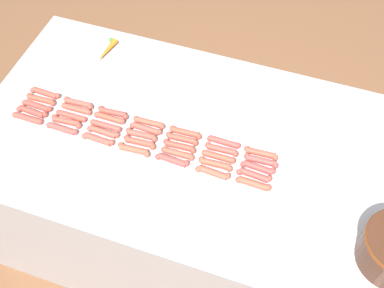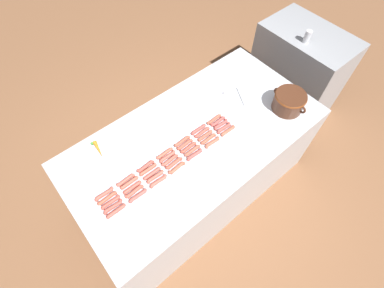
{
  "view_description": "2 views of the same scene",
  "coord_description": "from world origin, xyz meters",
  "px_view_note": "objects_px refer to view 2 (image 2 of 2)",
  "views": [
    {
      "loc": [
        1.18,
        0.32,
        2.62
      ],
      "look_at": [
        0.07,
        -0.06,
        0.98
      ],
      "focal_mm": 45.08,
      "sensor_mm": 36.0,
      "label": 1
    },
    {
      "loc": [
        0.96,
        -0.84,
        2.76
      ],
      "look_at": [
        0.07,
        -0.1,
        0.98
      ],
      "focal_mm": 26.03,
      "sensor_mm": 36.0,
      "label": 2
    }
  ],
  "objects_px": {
    "hot_dog_2": "(146,166)",
    "hot_dog_34": "(228,131)",
    "bean_pot": "(289,101)",
    "hot_dog_7": "(107,198)",
    "hot_dog_1": "(126,180)",
    "back_cabinet": "(297,70)",
    "hot_dog_15": "(132,187)",
    "hot_dog_19": "(205,136)",
    "hot_dog_32": "(194,155)",
    "hot_dog_21": "(113,207)",
    "hot_dog_26": "(208,139)",
    "hot_dog_13": "(218,121)",
    "hot_dog_17": "(170,160)",
    "hot_dog_31": "(177,168)",
    "carrot": "(98,149)",
    "hot_dog_11": "(185,145)",
    "hot_dog_29": "(138,196)",
    "hot_dog_8": "(129,183)",
    "hot_dog_20": "(221,125)",
    "hot_dog_3": "(165,153)",
    "hot_dog_6": "(214,119)",
    "soda_can": "(307,37)",
    "hot_dog_22": "(134,191)",
    "hot_dog_10": "(167,157)",
    "hot_dog_18": "(188,148)",
    "hot_dog_23": "(155,177)",
    "serving_spoon": "(231,94)",
    "hot_dog_9": "(148,170)",
    "hot_dog_30": "(158,181)",
    "hot_dog_16": "(152,174)",
    "hot_dog_33": "(212,142)",
    "hot_dog_24": "(174,163)",
    "hot_dog_27": "(224,128)",
    "hot_dog_12": "(202,132)",
    "hot_dog_0": "(104,194)",
    "hot_dog_5": "(198,129)"
  },
  "relations": [
    {
      "from": "hot_dog_2",
      "to": "hot_dog_7",
      "type": "distance_m",
      "value": 0.35
    },
    {
      "from": "hot_dog_7",
      "to": "hot_dog_13",
      "type": "height_order",
      "value": "same"
    },
    {
      "from": "hot_dog_22",
      "to": "hot_dog_24",
      "type": "relative_size",
      "value": 1.0
    },
    {
      "from": "hot_dog_1",
      "to": "hot_dog_17",
      "type": "distance_m",
      "value": 0.35
    },
    {
      "from": "hot_dog_13",
      "to": "hot_dog_27",
      "type": "bearing_deg",
      "value": -7.14
    },
    {
      "from": "hot_dog_6",
      "to": "hot_dog_29",
      "type": "bearing_deg",
      "value": -79.65
    },
    {
      "from": "hot_dog_19",
      "to": "hot_dog_30",
      "type": "distance_m",
      "value": 0.53
    },
    {
      "from": "hot_dog_5",
      "to": "hot_dog_30",
      "type": "relative_size",
      "value": 1.0
    },
    {
      "from": "hot_dog_18",
      "to": "hot_dog_20",
      "type": "xyz_separation_m",
      "value": [
        -0.0,
        0.35,
        0.0
      ]
    },
    {
      "from": "hot_dog_10",
      "to": "hot_dog_29",
      "type": "height_order",
      "value": "same"
    },
    {
      "from": "hot_dog_27",
      "to": "hot_dog_34",
      "type": "relative_size",
      "value": 1.0
    },
    {
      "from": "hot_dog_10",
      "to": "hot_dog_16",
      "type": "distance_m",
      "value": 0.18
    },
    {
      "from": "hot_dog_11",
      "to": "hot_dog_34",
      "type": "distance_m",
      "value": 0.37
    },
    {
      "from": "hot_dog_20",
      "to": "hot_dog_8",
      "type": "bearing_deg",
      "value": -92.63
    },
    {
      "from": "hot_dog_8",
      "to": "hot_dog_20",
      "type": "xyz_separation_m",
      "value": [
        0.04,
        0.86,
        0.0
      ]
    },
    {
      "from": "hot_dog_10",
      "to": "hot_dog_34",
      "type": "distance_m",
      "value": 0.54
    },
    {
      "from": "hot_dog_3",
      "to": "hot_dog_11",
      "type": "xyz_separation_m",
      "value": [
        0.04,
        0.17,
        0.0
      ]
    },
    {
      "from": "hot_dog_19",
      "to": "hot_dog_32",
      "type": "height_order",
      "value": "same"
    },
    {
      "from": "hot_dog_15",
      "to": "hot_dog_23",
      "type": "distance_m",
      "value": 0.18
    },
    {
      "from": "hot_dog_13",
      "to": "hot_dog_17",
      "type": "height_order",
      "value": "same"
    },
    {
      "from": "hot_dog_2",
      "to": "hot_dog_7",
      "type": "relative_size",
      "value": 1.0
    },
    {
      "from": "hot_dog_10",
      "to": "hot_dog_22",
      "type": "xyz_separation_m",
      "value": [
        0.08,
        -0.35,
        0.0
      ]
    },
    {
      "from": "bean_pot",
      "to": "hot_dog_34",
      "type": "bearing_deg",
      "value": -104.17
    },
    {
      "from": "hot_dog_23",
      "to": "hot_dog_11",
      "type": "bearing_deg",
      "value": 102.9
    },
    {
      "from": "hot_dog_29",
      "to": "hot_dog_2",
      "type": "bearing_deg",
      "value": 132.0
    },
    {
      "from": "back_cabinet",
      "to": "hot_dog_15",
      "type": "relative_size",
      "value": 6.45
    },
    {
      "from": "hot_dog_24",
      "to": "hot_dog_32",
      "type": "xyz_separation_m",
      "value": [
        0.04,
        0.17,
        0.0
      ]
    },
    {
      "from": "hot_dog_26",
      "to": "hot_dog_32",
      "type": "distance_m",
      "value": 0.18
    },
    {
      "from": "back_cabinet",
      "to": "hot_dog_12",
      "type": "height_order",
      "value": "back_cabinet"
    },
    {
      "from": "hot_dog_2",
      "to": "hot_dog_34",
      "type": "relative_size",
      "value": 1.0
    },
    {
      "from": "hot_dog_17",
      "to": "hot_dog_1",
      "type": "bearing_deg",
      "value": -102.21
    },
    {
      "from": "hot_dog_13",
      "to": "hot_dog_26",
      "type": "xyz_separation_m",
      "value": [
        0.08,
        -0.18,
        0.0
      ]
    },
    {
      "from": "back_cabinet",
      "to": "carrot",
      "type": "relative_size",
      "value": 5.41
    },
    {
      "from": "hot_dog_21",
      "to": "hot_dog_32",
      "type": "relative_size",
      "value": 1.0
    },
    {
      "from": "soda_can",
      "to": "hot_dog_22",
      "type": "bearing_deg",
      "value": -84.12
    },
    {
      "from": "hot_dog_17",
      "to": "hot_dog_31",
      "type": "relative_size",
      "value": 1.0
    },
    {
      "from": "hot_dog_6",
      "to": "hot_dog_31",
      "type": "height_order",
      "value": "same"
    },
    {
      "from": "hot_dog_11",
      "to": "hot_dog_19",
      "type": "bearing_deg",
      "value": 77.58
    },
    {
      "from": "hot_dog_8",
      "to": "hot_dog_13",
      "type": "xyz_separation_m",
      "value": [
        0.0,
        0.87,
        0.0
      ]
    },
    {
      "from": "hot_dog_11",
      "to": "hot_dog_29",
      "type": "height_order",
      "value": "same"
    },
    {
      "from": "hot_dog_2",
      "to": "hot_dog_33",
      "type": "bearing_deg",
      "value": 73.05
    },
    {
      "from": "hot_dog_1",
      "to": "hot_dog_7",
      "type": "height_order",
      "value": "same"
    },
    {
      "from": "back_cabinet",
      "to": "soda_can",
      "type": "relative_size",
      "value": 7.87
    },
    {
      "from": "hot_dog_9",
      "to": "hot_dog_29",
      "type": "bearing_deg",
      "value": -54.64
    },
    {
      "from": "hot_dog_3",
      "to": "serving_spoon",
      "type": "bearing_deg",
      "value": 98.19
    },
    {
      "from": "hot_dog_10",
      "to": "hot_dog_30",
      "type": "relative_size",
      "value": 1.0
    },
    {
      "from": "hot_dog_0",
      "to": "hot_dog_27",
      "type": "xyz_separation_m",
      "value": [
        0.12,
        1.04,
        0.0
      ]
    },
    {
      "from": "hot_dog_19",
      "to": "carrot",
      "type": "bearing_deg",
      "value": -120.95
    },
    {
      "from": "back_cabinet",
      "to": "hot_dog_34",
      "type": "xyz_separation_m",
      "value": [
        0.31,
        -1.49,
        0.44
      ]
    },
    {
      "from": "hot_dog_26",
      "to": "carrot",
      "type": "distance_m",
      "value": 0.86
    }
  ]
}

